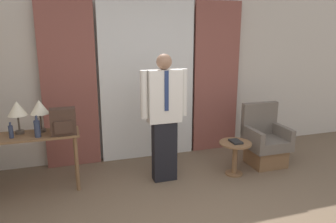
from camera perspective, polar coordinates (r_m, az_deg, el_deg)
name	(u,v)px	position (r m, az deg, el deg)	size (l,w,h in m)	color
wall_back	(146,77)	(5.48, -3.90, 6.04)	(10.00, 0.06, 2.70)	beige
curtain_sheer_center	(148,82)	(5.37, -3.55, 5.21)	(1.56, 0.06, 2.58)	white
curtain_drape_left	(69,86)	(5.21, -16.81, 4.35)	(0.82, 0.06, 2.58)	brown
curtain_drape_right	(216,78)	(5.79, 8.39, 5.76)	(0.82, 0.06, 2.58)	brown
desk	(31,145)	(4.67, -22.68, -5.33)	(1.22, 0.47, 0.79)	brown
table_lamp_left	(17,110)	(4.65, -24.79, 0.30)	(0.25, 0.25, 0.43)	#4C4238
table_lamp_right	(39,108)	(4.62, -21.49, 0.55)	(0.25, 0.25, 0.43)	#4C4238
bottle_near_edge	(11,131)	(4.57, -25.68, -3.15)	(0.06, 0.06, 0.21)	#2D3851
bottle_by_lamp	(37,128)	(4.46, -21.82, -2.74)	(0.08, 0.08, 0.28)	#2D3851
backpack	(63,122)	(4.44, -17.80, -1.70)	(0.32, 0.20, 0.35)	#422D23
person	(164,114)	(4.53, -0.66, -0.40)	(0.67, 0.22, 1.81)	black
armchair	(265,143)	(5.49, 16.52, -5.27)	(0.62, 0.59, 0.97)	brown
side_table	(235,153)	(4.99, 11.59, -7.03)	(0.47, 0.47, 0.51)	brown
book	(236,142)	(4.93, 11.71, -5.14)	(0.14, 0.21, 0.03)	black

